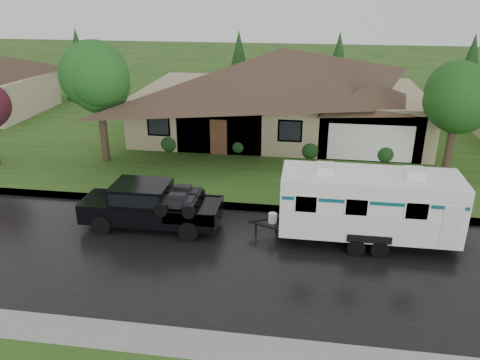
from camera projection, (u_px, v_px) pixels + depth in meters
name	position (u px, v px, depth m)	size (l,w,h in m)	color
ground	(207.00, 230.00, 19.37)	(140.00, 140.00, 0.00)	#274A17
road	(196.00, 255.00, 17.54)	(140.00, 8.00, 0.01)	black
curb	(218.00, 205.00, 21.39)	(140.00, 0.50, 0.15)	gray
lawn	(252.00, 128.00, 33.05)	(140.00, 26.00, 0.15)	#274A17
house_main	(285.00, 82.00, 30.33)	(19.44, 10.80, 6.90)	#988C67
tree_left_green	(98.00, 82.00, 25.01)	(3.89, 3.89, 6.44)	#382B1E
tree_right_green	(458.00, 100.00, 23.08)	(3.48, 3.48, 5.77)	#382B1E
shrub_row	(274.00, 147.00, 27.34)	(13.60, 1.00, 1.00)	#143814
pickup_truck	(149.00, 204.00, 19.32)	(5.70, 2.16, 1.90)	black
travel_trailer	(369.00, 203.00, 17.86)	(7.03, 2.47, 3.15)	white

